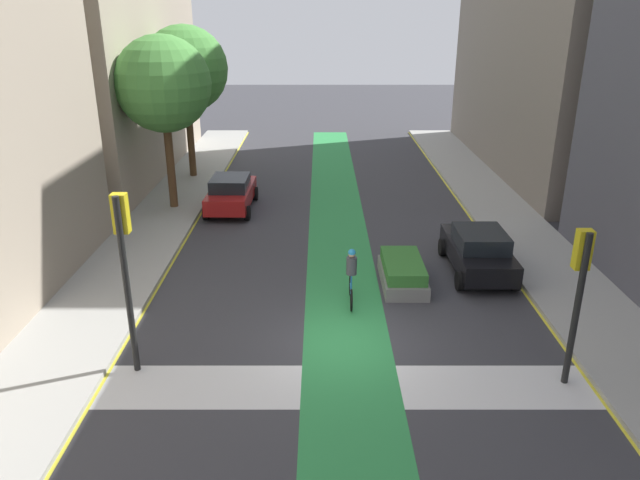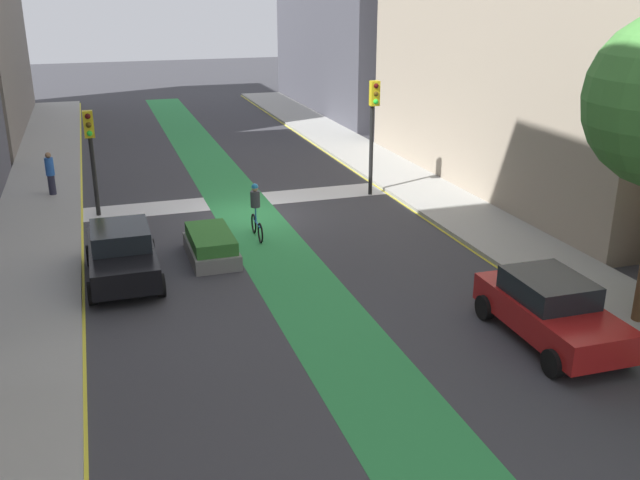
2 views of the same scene
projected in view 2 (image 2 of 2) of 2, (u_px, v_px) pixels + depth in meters
name	position (u px, v px, depth m)	size (l,w,h in m)	color
ground_plane	(251.00, 216.00, 26.00)	(120.00, 120.00, 0.00)	#38383D
bike_lane_paint	(248.00, 216.00, 25.97)	(2.40, 60.00, 0.01)	#2D8C47
crosswalk_band	(240.00, 201.00, 27.79)	(12.00, 1.80, 0.01)	silver
sidewalk_left	(433.00, 196.00, 28.15)	(3.00, 60.00, 0.15)	#9E9E99
curb_stripe_left	(399.00, 201.00, 27.74)	(0.16, 60.00, 0.01)	yellow
sidewalk_right	(35.00, 234.00, 23.79)	(3.00, 60.00, 0.15)	#9E9E99
curb_stripe_right	(81.00, 232.00, 24.25)	(0.16, 60.00, 0.01)	yellow
traffic_signal_near_right	(91.00, 143.00, 25.01)	(0.35, 0.52, 3.91)	black
traffic_signal_near_left	(373.00, 116.00, 27.47)	(0.35, 0.52, 4.59)	black
car_black_right_far	(122.00, 254.00, 20.07)	(2.02, 4.20, 1.57)	black
car_red_left_far	(550.00, 309.00, 16.63)	(2.08, 4.23, 1.57)	#A51919
cyclist_in_lane	(256.00, 210.00, 23.46)	(0.32, 1.73, 1.86)	black
pedestrian_sidewalk_right_a	(50.00, 173.00, 27.84)	(0.34, 0.34, 1.71)	#262638
median_planter	(211.00, 246.00, 21.83)	(1.39, 2.83, 0.85)	slate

